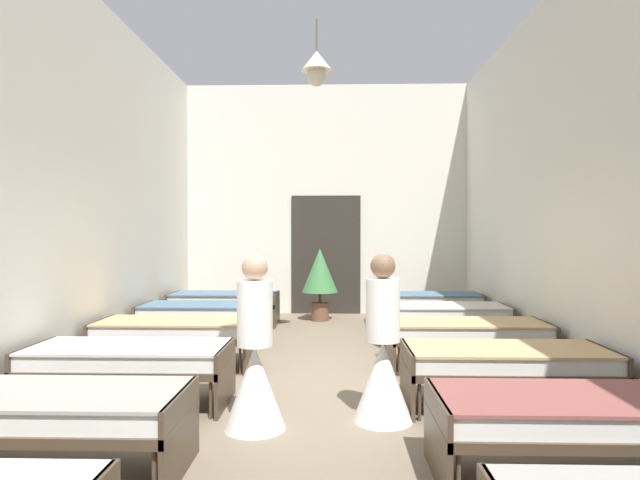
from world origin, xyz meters
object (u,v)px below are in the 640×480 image
object	(u,v)px
bed_left_row_3	(175,331)
bed_left_row_5	(224,300)
bed_right_row_3	(467,332)
nurse_mid_aisle	(383,361)
bed_right_row_4	(443,314)
bed_left_row_2	(129,359)
bed_right_row_5	(426,301)
bed_left_row_4	(204,313)
bed_right_row_1	(578,416)
nurse_near_aisle	(255,366)
potted_plant	(320,274)
bed_right_row_2	(507,362)
bed_left_row_1	(45,411)

from	to	relation	value
bed_left_row_3	bed_left_row_5	size ratio (longest dim) A/B	1.00
bed_right_row_3	nurse_mid_aisle	xyz separation A→B (m)	(-1.19, -1.86, 0.09)
bed_right_row_4	bed_left_row_2	bearing A→B (deg)	-140.25
bed_right_row_4	bed_left_row_5	bearing A→B (deg)	157.42
bed_right_row_3	bed_right_row_5	bearing A→B (deg)	90.00
bed_left_row_4	bed_right_row_3	bearing A→B (deg)	-22.58
bed_left_row_2	bed_left_row_4	bearing A→B (deg)	90.00
bed_right_row_1	nurse_near_aisle	world-z (taller)	nurse_near_aisle
nurse_mid_aisle	potted_plant	bearing A→B (deg)	20.65
bed_right_row_1	bed_right_row_3	distance (m)	2.98
bed_left_row_4	nurse_mid_aisle	size ratio (longest dim) A/B	1.28
bed_left_row_3	bed_right_row_3	bearing A→B (deg)	0.00
bed_right_row_2	nurse_near_aisle	world-z (taller)	nurse_near_aisle
bed_left_row_1	bed_left_row_4	world-z (taller)	same
bed_left_row_2	bed_right_row_3	world-z (taller)	same
bed_left_row_2	bed_right_row_4	size ratio (longest dim) A/B	1.00
bed_left_row_5	nurse_mid_aisle	distance (m)	5.40
bed_right_row_4	nurse_near_aisle	xyz separation A→B (m)	(-2.28, -3.57, 0.09)
bed_left_row_4	bed_right_row_4	bearing A→B (deg)	0.00
bed_left_row_2	bed_left_row_3	xyz separation A→B (m)	(0.00, 1.49, 0.00)
bed_right_row_2	nurse_mid_aisle	size ratio (longest dim) A/B	1.28
bed_right_row_1	bed_right_row_2	xyz separation A→B (m)	(0.00, 1.49, 0.00)
bed_right_row_3	bed_right_row_5	world-z (taller)	same
bed_right_row_2	bed_left_row_4	bearing A→B (deg)	140.25
bed_right_row_1	bed_right_row_5	xyz separation A→B (m)	(0.00, 5.96, 0.00)
bed_left_row_1	bed_right_row_2	distance (m)	3.88
bed_right_row_2	bed_left_row_3	world-z (taller)	same
potted_plant	bed_right_row_5	bearing A→B (deg)	-15.57
bed_right_row_3	bed_right_row_5	xyz separation A→B (m)	(0.00, 2.98, 0.00)
bed_left_row_3	bed_right_row_4	xyz separation A→B (m)	(3.58, 1.49, 0.00)
bed_left_row_1	bed_left_row_2	world-z (taller)	same
bed_right_row_5	bed_right_row_3	bearing A→B (deg)	-90.00
bed_left_row_4	bed_left_row_5	xyz separation A→B (m)	(0.00, 1.49, 0.00)
bed_right_row_5	nurse_mid_aisle	distance (m)	4.99
bed_right_row_2	bed_right_row_4	size ratio (longest dim) A/B	1.00
bed_left_row_4	bed_left_row_2	bearing A→B (deg)	-90.00
bed_right_row_4	bed_right_row_1	bearing A→B (deg)	-90.00
bed_right_row_1	bed_left_row_4	size ratio (longest dim) A/B	1.00
bed_right_row_4	bed_right_row_5	world-z (taller)	same
bed_right_row_2	bed_left_row_5	distance (m)	5.73
bed_left_row_4	potted_plant	bearing A→B (deg)	50.02
bed_right_row_2	potted_plant	distance (m)	5.36
bed_right_row_3	bed_left_row_3	bearing A→B (deg)	180.00
bed_left_row_2	bed_right_row_5	distance (m)	5.73
bed_right_row_2	bed_left_row_3	bearing A→B (deg)	157.42
bed_right_row_2	nurse_near_aisle	bearing A→B (deg)	-165.56
bed_left_row_1	bed_right_row_1	size ratio (longest dim) A/B	1.00
bed_right_row_1	bed_left_row_1	bearing A→B (deg)	180.00
bed_right_row_2	bed_right_row_5	distance (m)	4.47
bed_left_row_3	bed_left_row_5	world-z (taller)	same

